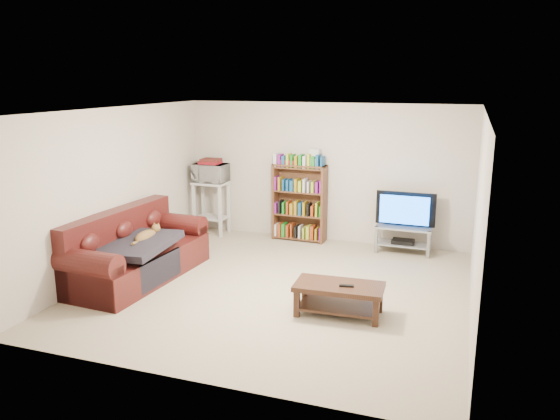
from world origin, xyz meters
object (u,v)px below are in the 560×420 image
at_px(bookshelf, 299,202).
at_px(tv_stand, 403,235).
at_px(sofa, 134,255).
at_px(coffee_table, 339,294).

bearing_deg(bookshelf, tv_stand, -2.82).
bearing_deg(sofa, bookshelf, 60.57).
xyz_separation_m(sofa, tv_stand, (3.52, 2.44, -0.03)).
bearing_deg(coffee_table, bookshelf, 113.23).
height_order(sofa, coffee_table, sofa).
distance_m(sofa, bookshelf, 3.11).
height_order(coffee_table, tv_stand, tv_stand).
bearing_deg(tv_stand, sofa, -144.42).
xyz_separation_m(tv_stand, bookshelf, (-1.83, 0.15, 0.39)).
height_order(tv_stand, bookshelf, bookshelf).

